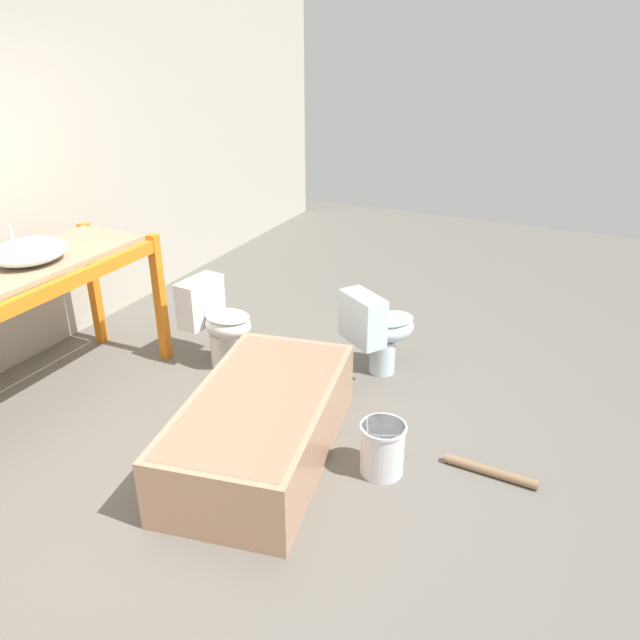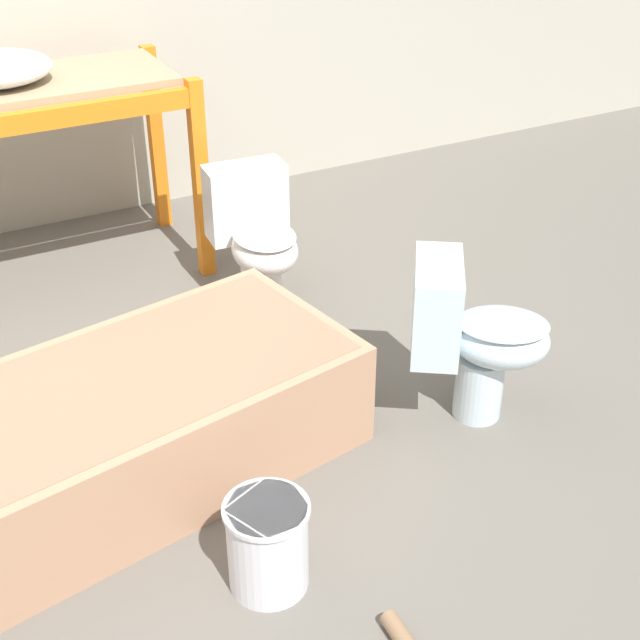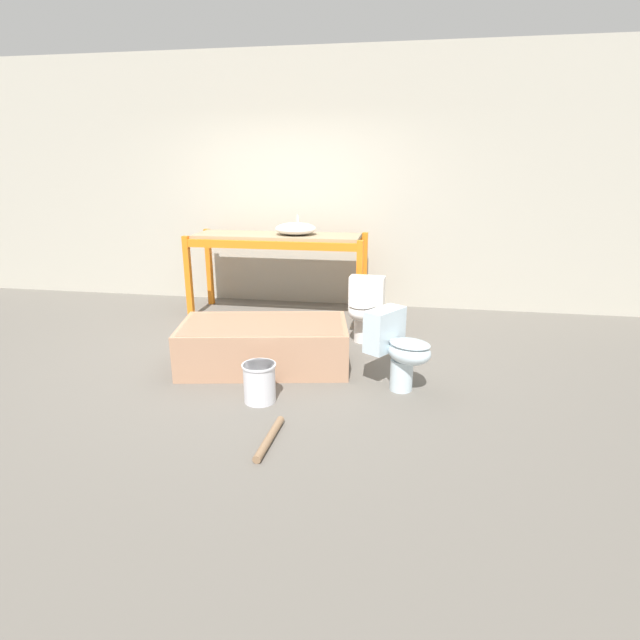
{
  "view_description": "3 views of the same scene",
  "coord_description": "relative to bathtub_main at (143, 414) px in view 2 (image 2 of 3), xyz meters",
  "views": [
    {
      "loc": [
        -2.48,
        -2.01,
        2.39
      ],
      "look_at": [
        0.79,
        -0.45,
        0.69
      ],
      "focal_mm": 35.0,
      "sensor_mm": 36.0,
      "label": 1
    },
    {
      "loc": [
        -0.43,
        -2.91,
        2.22
      ],
      "look_at": [
        0.86,
        -0.46,
        0.52
      ],
      "focal_mm": 50.0,
      "sensor_mm": 36.0,
      "label": 2
    },
    {
      "loc": [
        1.46,
        -4.59,
        1.84
      ],
      "look_at": [
        0.74,
        -0.4,
        0.5
      ],
      "focal_mm": 28.0,
      "sensor_mm": 36.0,
      "label": 3
    }
  ],
  "objects": [
    {
      "name": "ground_plane",
      "position": [
        -0.2,
        0.34,
        -0.24
      ],
      "size": [
        12.0,
        12.0,
        0.0
      ],
      "primitive_type": "plane",
      "color": "#666059"
    },
    {
      "name": "bucket_white",
      "position": [
        0.16,
        -0.72,
        -0.08
      ],
      "size": [
        0.27,
        0.27,
        0.32
      ],
      "color": "silver",
      "rests_on": "ground_plane"
    },
    {
      "name": "toilet_far",
      "position": [
        1.24,
        -0.28,
        0.13
      ],
      "size": [
        0.63,
        0.58,
        0.67
      ],
      "rotation": [
        0.0,
        0.0,
        0.98
      ],
      "color": "silver",
      "rests_on": "ground_plane"
    },
    {
      "name": "bathtub_main",
      "position": [
        0.0,
        0.0,
        0.0
      ],
      "size": [
        1.66,
        1.06,
        0.43
      ],
      "rotation": [
        0.0,
        0.0,
        0.18
      ],
      "color": "tan",
      "rests_on": "ground_plane"
    },
    {
      "name": "toilet_near",
      "position": [
        0.86,
        0.9,
        0.13
      ],
      "size": [
        0.39,
        0.56,
        0.67
      ],
      "rotation": [
        0.0,
        0.0,
        -0.09
      ],
      "color": "white",
      "rests_on": "ground_plane"
    }
  ]
}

